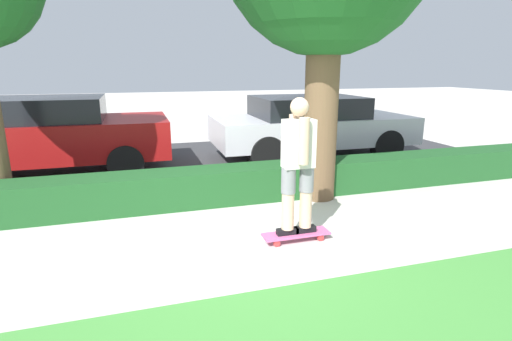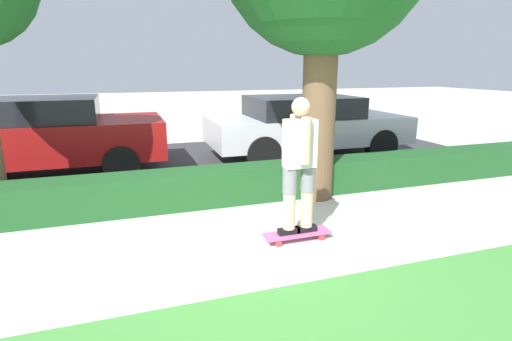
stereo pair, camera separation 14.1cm
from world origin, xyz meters
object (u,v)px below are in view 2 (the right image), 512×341
Objects in this scene: skater_person at (299,163)px; parked_car_front at (42,135)px; parked_car_middle at (305,124)px; skateboard at (297,234)px.

skater_person reaches higher than parked_car_front.
parked_car_front is 0.98× the size of parked_car_middle.
skater_person is at bearing -52.13° from parked_car_front.
parked_car_front is 5.38m from parked_car_middle.
parked_car_front is at bearing 179.29° from parked_car_middle.
parked_car_front is (-3.33, 4.27, -0.17)m from skater_person.
skater_person is at bearing 0.00° from skateboard.
skateboard is 0.87m from skater_person.
skater_person is at bearing -115.66° from parked_car_middle.
parked_car_middle is at bearing 63.62° from skater_person.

